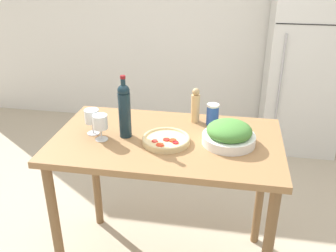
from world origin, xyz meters
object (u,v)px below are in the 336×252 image
pepper_mill (195,106)px  salt_canister (213,114)px  wine_glass_far (92,117)px  salad_bowl (229,135)px  wine_bottle (124,109)px  homemade_pizza (166,140)px  refrigerator (305,60)px  wine_glass_near (100,123)px

pepper_mill → salt_canister: bearing=-12.9°
wine_glass_far → salad_bowl: bearing=0.5°
wine_bottle → pepper_mill: bearing=36.2°
salad_bowl → homemade_pizza: size_ratio=1.11×
refrigerator → salt_canister: refrigerator is taller
wine_glass_far → homemade_pizza: bearing=-5.3°
pepper_mill → salad_bowl: bearing=-50.9°
wine_glass_far → salt_canister: wine_glass_far is taller
homemade_pizza → wine_glass_near: bearing=-176.1°
salad_bowl → salt_canister: 0.26m
refrigerator → wine_glass_near: 2.46m
wine_glass_near → homemade_pizza: wine_glass_near is taller
wine_glass_far → salt_canister: size_ratio=1.14×
wine_glass_far → pepper_mill: (0.56, 0.27, 0.00)m
wine_bottle → homemade_pizza: size_ratio=1.36×
refrigerator → homemade_pizza: bearing=-117.4°
wine_glass_near → homemade_pizza: bearing=3.9°
pepper_mill → wine_glass_far: bearing=-154.3°
wine_bottle → wine_glass_near: size_ratio=2.42×
salad_bowl → homemade_pizza: bearing=-172.0°
wine_glass_far → pepper_mill: bearing=25.7°
wine_bottle → salt_canister: size_ratio=2.75×
wine_glass_near → homemade_pizza: size_ratio=0.56×
wine_glass_far → refrigerator: bearing=53.0°
wine_glass_near → wine_glass_far: 0.10m
refrigerator → salt_canister: bearing=-115.1°
homemade_pizza → salt_canister: bearing=50.8°
salad_bowl → pepper_mill: bearing=129.1°
salad_bowl → salt_canister: bearing=113.9°
pepper_mill → salad_bowl: (0.21, -0.26, -0.05)m
refrigerator → salt_canister: size_ratio=13.99×
salt_canister → pepper_mill: bearing=167.1°
salad_bowl → homemade_pizza: (-0.34, -0.05, -0.04)m
wine_glass_near → salad_bowl: size_ratio=0.51×
wine_bottle → salad_bowl: size_ratio=1.23×
salad_bowl → wine_bottle: bearing=-179.4°
wine_bottle → wine_glass_far: 0.21m
refrigerator → wine_glass_near: size_ratio=12.32×
refrigerator → salt_canister: 1.89m
wine_glass_far → salt_canister: bearing=20.1°
wine_glass_far → pepper_mill: size_ratio=0.68×
wine_glass_far → salt_canister: (0.67, 0.25, -0.04)m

